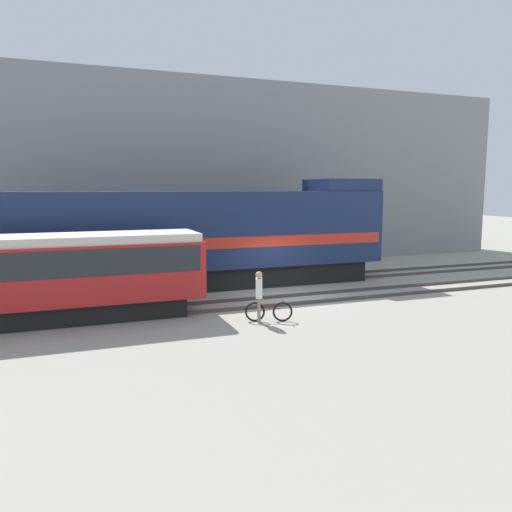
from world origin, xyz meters
The scene contains 8 objects.
ground_plane centered at (0.00, 0.00, 0.00)m, with size 120.00×120.00×0.00m, color #9E998C.
track_near centered at (0.00, -0.81, 0.07)m, with size 60.00×1.50×0.14m.
track_far centered at (0.00, 3.29, 0.07)m, with size 60.00×1.51×0.14m.
building_backdrop centered at (0.00, 12.38, 5.50)m, with size 39.86×6.00×11.01m.
freight_locomotive centered at (-3.58, 3.29, 2.35)m, with size 19.17×3.04×5.06m.
streetcar centered at (-9.67, -0.81, 1.72)m, with size 10.95×2.54×3.01m.
bicycle centered at (-2.36, -3.45, 0.35)m, with size 1.58×0.69×0.76m.
person centered at (-2.73, -3.46, 1.10)m, with size 0.33×0.41×1.79m.
Camera 1 is at (-8.76, -19.04, 4.56)m, focal length 35.00 mm.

